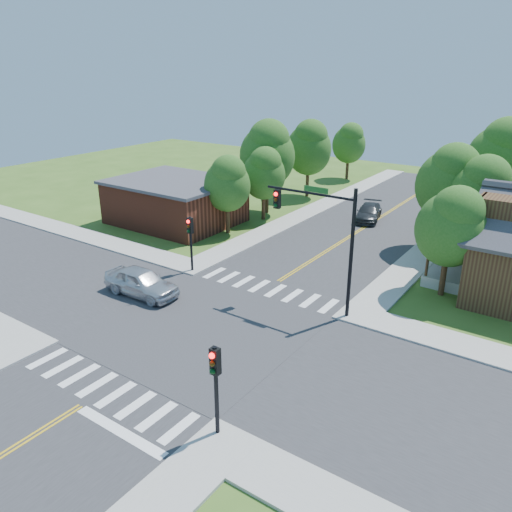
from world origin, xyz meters
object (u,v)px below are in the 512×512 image
Objects in this scene: signal_pole_nw at (190,234)px; car_silver at (141,283)px; signal_pole_se at (215,375)px; car_dgrey at (369,213)px; signal_mast_ne at (323,228)px.

signal_pole_nw is 0.77× the size of car_silver.
car_dgrey is at bearing 102.15° from signal_pole_se.
car_dgrey is (5.00, 17.61, -1.98)m from signal_pole_nw.
signal_mast_ne reaches higher than signal_pole_nw.
signal_pole_se is 29.54m from car_dgrey.
signal_pole_nw is 4.76m from car_silver.
signal_mast_ne reaches higher than car_dgrey.
signal_pole_nw is at bearing -179.93° from signal_mast_ne.
signal_pole_se is 1.00× the size of signal_pole_nw.
car_silver is at bearing 148.83° from signal_pole_se.
signal_mast_ne is 9.76m from signal_pole_nw.
signal_pole_se is 0.77× the size of car_silver.
signal_mast_ne is 1.44× the size of car_dgrey.
signal_pole_se is at bearing -45.00° from signal_pole_nw.
signal_mast_ne is 1.89× the size of signal_pole_nw.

